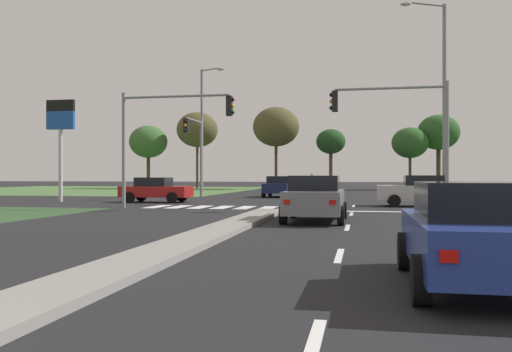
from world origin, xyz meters
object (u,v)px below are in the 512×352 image
Objects in this scene: car_grey_third at (315,198)px; car_red_fifth at (156,190)px; fuel_price_totem at (61,127)px; treeline_sixth at (438,133)px; traffic_signal_near_left at (164,127)px; treeline_third at (276,127)px; pedestrian_at_median at (312,181)px; car_teal_second at (303,183)px; street_lamp_third at (203,126)px; car_silver_near at (423,191)px; car_navy_fourth at (279,186)px; traffic_signal_far_left at (196,143)px; traffic_signal_near_right at (403,122)px; treeline_fourth at (331,142)px; treeline_near at (148,142)px; treeline_fifth at (410,143)px; street_lamp_second at (441,94)px; treeline_second at (197,130)px.

car_red_fifth is at bearing 131.69° from car_grey_third.
fuel_price_totem is 42.52m from treeline_sixth.
traffic_signal_near_left is 37.78m from treeline_third.
pedestrian_at_median is at bearing 38.33° from fuel_price_totem.
car_red_fifth is at bearing 77.93° from car_teal_second.
street_lamp_third is 1.17× the size of treeline_sixth.
car_silver_near reaches higher than car_navy_fourth.
traffic_signal_far_left is at bearing 62.84° from car_silver_near.
traffic_signal_far_left reaches higher than pedestrian_at_median.
traffic_signal_near_right is at bearing -47.97° from street_lamp_third.
fuel_price_totem is (-8.67, 5.36, 0.58)m from traffic_signal_near_left.
car_grey_third is at bearing -87.41° from treeline_fourth.
treeline_third is 1.14× the size of treeline_sixth.
car_grey_third is at bearing 41.69° from car_red_fifth.
treeline_sixth is (9.93, 44.68, 5.53)m from car_grey_third.
street_lamp_third reaches higher than car_teal_second.
fuel_price_totem is (-16.51, 11.43, 3.74)m from car_grey_third.
pedestrian_at_median is at bearing -44.09° from treeline_near.
traffic_signal_far_left is at bearing 118.98° from car_grey_third.
car_navy_fourth is 25.12m from treeline_fifth.
treeline_near reaches higher than car_grey_third.
car_navy_fourth is 15.32m from street_lamp_second.
street_lamp_third is at bearing 97.24° from traffic_signal_far_left.
traffic_signal_near_left is 0.79× the size of treeline_fourth.
car_silver_near is 2.78× the size of pedestrian_at_median.
street_lamp_second reaches higher than pedestrian_at_median.
treeline_near is (-27.44, 37.89, 1.67)m from traffic_signal_near_right.
traffic_signal_far_left is 0.60× the size of treeline_third.
car_navy_fourth is 1.08× the size of car_red_fifth.
car_teal_second is at bearing -13.31° from treeline_near.
treeline_near reaches higher than treeline_fifth.
pedestrian_at_median is at bearing 31.90° from traffic_signal_far_left.
car_navy_fourth is 0.78× the size of traffic_signal_near_right.
fuel_price_totem is at bearing -138.54° from pedestrian_at_median.
traffic_signal_near_left is 15.52m from street_lamp_third.
treeline_near is 15.89m from treeline_third.
treeline_fourth is (7.75, 30.28, 1.78)m from traffic_signal_far_left.
car_navy_fourth is (-9.19, 10.79, -0.03)m from car_silver_near.
traffic_signal_near_right is at bearing -82.47° from treeline_fourth.
treeline_fifth is at bearing 151.21° from car_red_fifth.
treeline_fourth is (6.06, 4.49, -1.56)m from treeline_third.
fuel_price_totem is at bearing -104.36° from treeline_third.
treeline_second is 9.77m from treeline_third.
street_lamp_third reaches higher than treeline_near.
car_grey_third is 0.62× the size of treeline_fifth.
treeline_third is at bearing 107.17° from traffic_signal_near_right.
treeline_near is at bearing 113.17° from traffic_signal_near_left.
pedestrian_at_median is (8.19, 1.44, -4.27)m from street_lamp_third.
traffic_signal_near_right reaches higher than car_navy_fourth.
pedestrian_at_median is 18.59m from fuel_price_totem.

